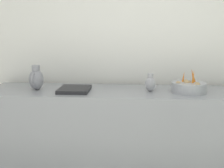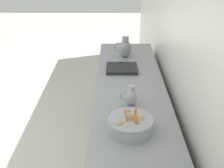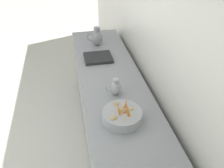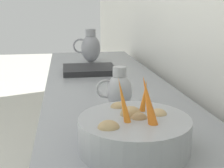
# 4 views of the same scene
# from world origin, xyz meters

# --- Properties ---
(vegetable_colander) EXTENTS (0.34, 0.34, 0.24)m
(vegetable_colander) POSITION_xyz_m (-1.46, 0.42, 0.97)
(vegetable_colander) COLOR #9EA0A5
(vegetable_colander) RESTS_ON prep_counter
(metal_pitcher_tall) EXTENTS (0.21, 0.15, 0.25)m
(metal_pitcher_tall) POSITION_xyz_m (-1.47, -1.11, 1.03)
(metal_pitcher_tall) COLOR gray
(metal_pitcher_tall) RESTS_ON prep_counter
(metal_pitcher_short) EXTENTS (0.15, 0.11, 0.18)m
(metal_pitcher_short) POSITION_xyz_m (-1.48, 0.05, 1.00)
(metal_pitcher_short) COLOR #A3A3A8
(metal_pitcher_short) RESTS_ON prep_counter
(counter_sink_basin) EXTENTS (0.34, 0.30, 0.04)m
(counter_sink_basin) POSITION_xyz_m (-1.42, -0.71, 0.94)
(counter_sink_basin) COLOR #232326
(counter_sink_basin) RESTS_ON prep_counter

